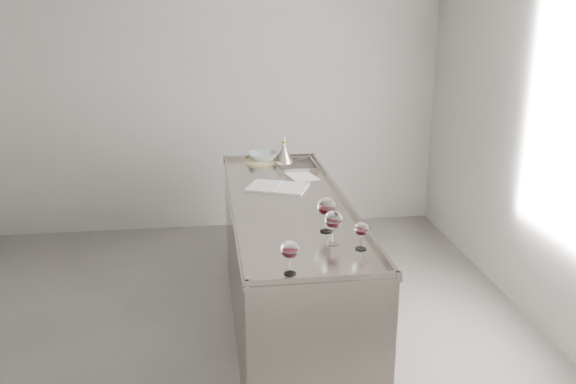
{
  "coord_description": "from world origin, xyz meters",
  "views": [
    {
      "loc": [
        -0.04,
        -3.63,
        2.26
      ],
      "look_at": [
        0.49,
        0.3,
        1.02
      ],
      "focal_mm": 40.0,
      "sensor_mm": 36.0,
      "label": 1
    }
  ],
  "objects": [
    {
      "name": "room_shell",
      "position": [
        0.0,
        0.0,
        1.4
      ],
      "size": [
        4.54,
        5.04,
        2.84
      ],
      "color": "#585553",
      "rests_on": "ground"
    },
    {
      "name": "wine_glass_left",
      "position": [
        0.35,
        -0.78,
        1.06
      ],
      "size": [
        0.09,
        0.09,
        0.18
      ],
      "rotation": [
        0.0,
        0.0,
        0.26
      ],
      "color": "white",
      "rests_on": "counter"
    },
    {
      "name": "trivet",
      "position": [
        0.43,
        1.38,
        0.95
      ],
      "size": [
        0.32,
        0.32,
        0.02
      ],
      "primitive_type": "cylinder",
      "rotation": [
        0.0,
        0.0,
        0.21
      ],
      "color": "beige",
      "rests_on": "counter"
    },
    {
      "name": "wine_glass_middle",
      "position": [
        0.64,
        -0.23,
        1.09
      ],
      "size": [
        0.11,
        0.11,
        0.21
      ],
      "rotation": [
        0.0,
        0.0,
        -0.43
      ],
      "color": "white",
      "rests_on": "counter"
    },
    {
      "name": "counter",
      "position": [
        0.5,
        0.3,
        0.47
      ],
      "size": [
        0.77,
        2.42,
        0.97
      ],
      "color": "gray",
      "rests_on": "ground"
    },
    {
      "name": "wine_glass_right",
      "position": [
        0.64,
        -0.43,
        1.08
      ],
      "size": [
        0.1,
        0.1,
        0.19
      ],
      "rotation": [
        0.0,
        0.0,
        -0.41
      ],
      "color": "white",
      "rests_on": "counter"
    },
    {
      "name": "wine_funnel",
      "position": [
        0.6,
        1.34,
        1.01
      ],
      "size": [
        0.15,
        0.15,
        0.22
      ],
      "rotation": [
        0.0,
        0.0,
        -0.13
      ],
      "color": "gray",
      "rests_on": "counter"
    },
    {
      "name": "loose_paper_top",
      "position": [
        0.68,
        0.92,
        0.94
      ],
      "size": [
        0.24,
        0.3,
        0.0
      ],
      "primitive_type": "cube",
      "rotation": [
        0.0,
        0.0,
        0.24
      ],
      "color": "white",
      "rests_on": "counter"
    },
    {
      "name": "wine_glass_small",
      "position": [
        0.78,
        -0.52,
        1.05
      ],
      "size": [
        0.08,
        0.08,
        0.16
      ],
      "rotation": [
        0.0,
        0.0,
        -0.4
      ],
      "color": "white",
      "rests_on": "counter"
    },
    {
      "name": "notebook",
      "position": [
        0.47,
        0.66,
        0.95
      ],
      "size": [
        0.48,
        0.41,
        0.02
      ],
      "rotation": [
        0.0,
        0.0,
        -0.38
      ],
      "color": "silver",
      "rests_on": "counter"
    },
    {
      "name": "ceramic_bowl",
      "position": [
        0.43,
        1.38,
        0.99
      ],
      "size": [
        0.25,
        0.25,
        0.06
      ],
      "primitive_type": "imported",
      "rotation": [
        0.0,
        0.0,
        0.06
      ],
      "color": "#98AFB2",
      "rests_on": "trivet"
    }
  ]
}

